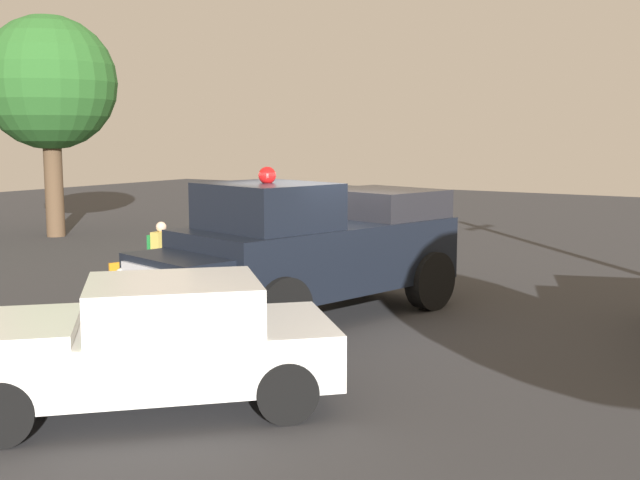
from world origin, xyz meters
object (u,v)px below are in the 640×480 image
lawn_chair_near_truck (160,255)px  lawn_chair_by_car (127,289)px  vintage_fire_truck (310,248)px  classic_hot_rod (144,344)px  lawn_chair_spare (345,249)px  spectator_seated (165,250)px  oak_tree_right (49,84)px

lawn_chair_near_truck → lawn_chair_by_car: size_ratio=1.00×
vintage_fire_truck → classic_hot_rod: bearing=9.7°
classic_hot_rod → lawn_chair_by_car: size_ratio=4.31×
lawn_chair_spare → classic_hot_rod: bearing=15.4°
vintage_fire_truck → lawn_chair_by_car: 3.09m
lawn_chair_spare → lawn_chair_near_truck: bearing=-45.9°
vintage_fire_truck → lawn_chair_spare: bearing=-158.0°
spectator_seated → oak_tree_right: 9.72m
lawn_chair_near_truck → lawn_chair_spare: same height
vintage_fire_truck → lawn_chair_near_truck: 4.53m
classic_hot_rod → lawn_chair_near_truck: classic_hot_rod is taller
classic_hot_rod → lawn_chair_spare: (-8.41, -2.31, -0.16)m
classic_hot_rod → lawn_chair_spare: 8.73m
lawn_chair_near_truck → lawn_chair_by_car: same height
classic_hot_rod → lawn_chair_near_truck: 7.65m
lawn_chair_by_car → lawn_chair_near_truck: bearing=-144.6°
vintage_fire_truck → spectator_seated: vintage_fire_truck is taller
vintage_fire_truck → spectator_seated: 4.39m
lawn_chair_near_truck → lawn_chair_spare: bearing=134.1°
lawn_chair_spare → spectator_seated: bearing=-44.6°
vintage_fire_truck → lawn_chair_by_car: size_ratio=6.18×
lawn_chair_by_car → classic_hot_rod: bearing=49.0°
classic_hot_rod → oak_tree_right: 16.60m
classic_hot_rod → spectator_seated: size_ratio=3.41×
classic_hot_rod → lawn_chair_by_car: classic_hot_rod is taller
lawn_chair_by_car → lawn_chair_spare: (-5.72, 0.78, 0.00)m
oak_tree_right → classic_hot_rod: bearing=54.5°
vintage_fire_truck → lawn_chair_spare: vintage_fire_truck is taller
lawn_chair_by_car → spectator_seated: spectator_seated is taller
classic_hot_rod → lawn_chair_near_truck: size_ratio=4.31×
spectator_seated → vintage_fire_truck: bearing=77.2°
lawn_chair_near_truck → spectator_seated: bearing=92.3°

